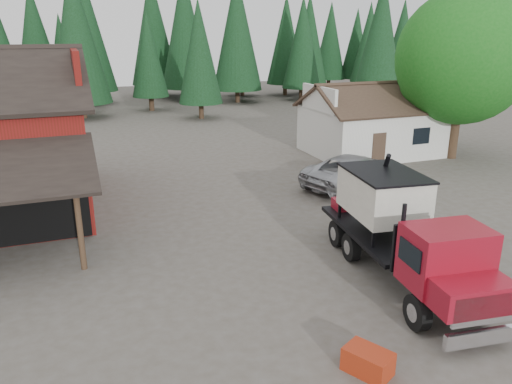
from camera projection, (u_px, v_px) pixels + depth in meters
name	position (u px, v px, depth m)	size (l,w,h in m)	color
ground	(259.00, 268.00, 17.09)	(120.00, 120.00, 0.00)	#4B463B
farmhouse	(372.00, 128.00, 32.52)	(8.60, 6.42, 4.65)	silver
deciduous_tree	(463.00, 62.00, 29.88)	(8.00, 8.00, 10.20)	#382619
conifer_backdrop	(120.00, 104.00, 54.37)	(76.00, 16.00, 16.00)	black
near_pine_b	(199.00, 52.00, 43.92)	(3.96, 3.96, 10.40)	#382619
near_pine_c	(380.00, 40.00, 45.49)	(4.84, 4.84, 12.40)	#382619
near_pine_d	(76.00, 34.00, 43.61)	(5.28, 5.28, 13.40)	#382619
feed_truck	(402.00, 229.00, 15.87)	(3.26, 8.54, 3.76)	black
silver_car	(356.00, 171.00, 25.58)	(2.83, 6.13, 1.70)	#9D9FA4
equip_box	(368.00, 362.00, 11.82)	(0.70, 1.10, 0.60)	#9A2810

